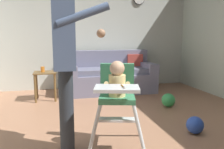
# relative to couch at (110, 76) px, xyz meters

# --- Properties ---
(ground) EXTENTS (6.09, 7.37, 0.10)m
(ground) POSITION_rel_couch_xyz_m (-0.30, -2.39, -0.38)
(ground) COLOR #9A6B4F
(wall_far) EXTENTS (5.29, 0.06, 2.57)m
(wall_far) POSITION_rel_couch_xyz_m (-0.30, 0.52, 0.95)
(wall_far) COLOR beige
(wall_far) RESTS_ON ground
(couch) EXTENTS (1.84, 0.86, 0.86)m
(couch) POSITION_rel_couch_xyz_m (0.00, 0.00, 0.00)
(couch) COLOR slate
(couch) RESTS_ON ground
(high_chair) EXTENTS (0.73, 0.83, 0.93)m
(high_chair) POSITION_rel_couch_xyz_m (-0.52, -2.53, 0.30)
(high_chair) COLOR silver
(high_chair) RESTS_ON ground
(adult_standing) EXTENTS (0.51, 0.51, 1.67)m
(adult_standing) POSITION_rel_couch_xyz_m (-1.02, -2.50, 0.61)
(adult_standing) COLOR #252A31
(adult_standing) RESTS_ON ground
(toy_ball) EXTENTS (0.23, 0.23, 0.23)m
(toy_ball) POSITION_rel_couch_xyz_m (0.68, -1.35, -0.22)
(toy_ball) COLOR green
(toy_ball) RESTS_ON ground
(toy_ball_second) EXTENTS (0.21, 0.21, 0.21)m
(toy_ball_second) POSITION_rel_couch_xyz_m (0.49, -2.42, -0.23)
(toy_ball_second) COLOR #284CB7
(toy_ball_second) RESTS_ON ground
(side_table) EXTENTS (0.40, 0.40, 0.52)m
(side_table) POSITION_rel_couch_xyz_m (-1.31, -0.40, 0.05)
(side_table) COLOR brown
(side_table) RESTS_ON ground
(sippy_cup) EXTENTS (0.07, 0.07, 0.10)m
(sippy_cup) POSITION_rel_couch_xyz_m (-1.35, -0.40, 0.24)
(sippy_cup) COLOR orange
(sippy_cup) RESTS_ON side_table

